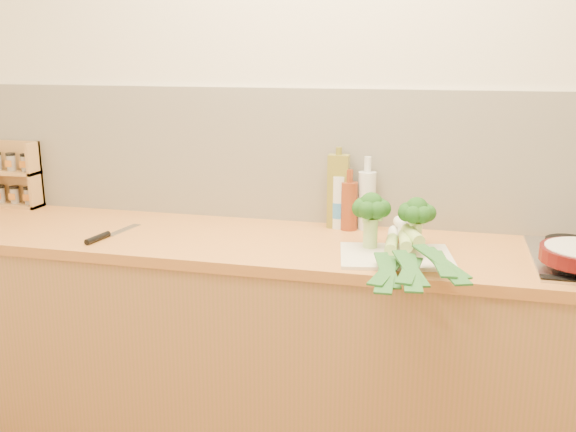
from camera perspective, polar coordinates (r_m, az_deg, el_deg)
name	(u,v)px	position (r m, az deg, el deg)	size (l,w,h in m)	color
room_shell	(335,158)	(2.57, 4.20, 5.20)	(3.50, 3.50, 3.50)	beige
counter	(318,355)	(2.51, 2.72, -12.25)	(3.20, 0.62, 0.90)	#A56D45
chopping_board	(396,256)	(2.20, 9.57, -3.55)	(0.37, 0.27, 0.01)	beige
broccoli_left	(371,210)	(2.24, 7.40, 0.56)	(0.13, 0.14, 0.20)	#9FC673
broccoli_right	(417,213)	(2.26, 11.36, 0.24)	(0.13, 0.13, 0.18)	#9FC673
leek_front	(390,251)	(2.16, 9.08, -3.07)	(0.11, 0.67, 0.04)	white
leek_mid	(406,247)	(2.16, 10.48, -2.70)	(0.14, 0.70, 0.04)	white
leek_back	(419,241)	(2.16, 11.58, -2.21)	(0.27, 0.66, 0.04)	white
chefs_knife	(104,236)	(2.50, -16.01, -1.71)	(0.07, 0.31, 0.02)	silver
spice_rack	(15,178)	(3.14, -23.12, 3.12)	(0.24, 0.10, 0.29)	#B4834D
oil_tin	(338,191)	(2.52, 4.48, 2.23)	(0.08, 0.05, 0.32)	olive
glass_bottle	(367,199)	(2.52, 7.01, 1.49)	(0.07, 0.07, 0.29)	silver
amber_bottle	(349,205)	(2.51, 5.46, 0.99)	(0.06, 0.06, 0.24)	maroon
water_bottle	(340,203)	(2.54, 4.61, 1.18)	(0.08, 0.08, 0.24)	silver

